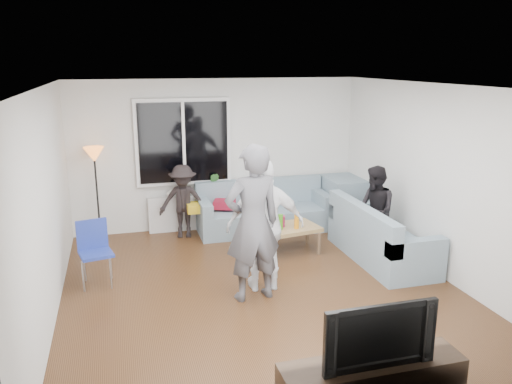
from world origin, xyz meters
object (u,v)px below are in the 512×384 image
object	(u,v)px
player_left	(253,223)
player_right	(265,226)
spectator_back	(183,201)
side_chair	(96,254)
sofa_back_section	(264,207)
floor_lamp	(97,195)
television	(375,331)
sofa_right_section	(382,232)
coffee_table	(283,240)
spectator_right	(375,211)
tv_console	(371,384)

from	to	relation	value
player_left	player_right	bearing A→B (deg)	-143.38
spectator_back	side_chair	bearing A→B (deg)	-119.14
sofa_back_section	player_left	size ratio (longest dim) A/B	1.18
sofa_back_section	floor_lamp	distance (m)	2.79
television	sofa_right_section	bearing A→B (deg)	59.80
sofa_back_section	coffee_table	xyz separation A→B (m)	(-0.02, -1.09, -0.22)
floor_lamp	spectator_right	size ratio (longest dim) A/B	1.14
player_right	sofa_back_section	bearing A→B (deg)	-100.77
sofa_back_section	coffee_table	world-z (taller)	sofa_back_section
player_left	television	bearing A→B (deg)	92.54
television	side_chair	bearing A→B (deg)	125.93
side_chair	coffee_table	bearing A→B (deg)	-2.66
side_chair	television	bearing A→B (deg)	-66.86
floor_lamp	spectator_right	distance (m)	4.40
coffee_table	floor_lamp	world-z (taller)	floor_lamp
tv_console	television	world-z (taller)	television
sofa_right_section	floor_lamp	world-z (taller)	floor_lamp
sofa_back_section	player_right	bearing A→B (deg)	-106.01
player_right	spectator_back	distance (m)	2.42
sofa_back_section	player_left	xyz separation A→B (m)	(-0.88, -2.48, 0.55)
sofa_right_section	side_chair	bearing A→B (deg)	87.59
spectator_back	television	xyz separation A→B (m)	(0.95, -4.80, 0.11)
side_chair	television	distance (m)	3.95
coffee_table	spectator_back	world-z (taller)	spectator_back
spectator_back	tv_console	distance (m)	4.91
sofa_right_section	spectator_back	bearing A→B (deg)	56.68
side_chair	player_left	world-z (taller)	player_left
player_left	tv_console	bearing A→B (deg)	92.54
spectator_right	spectator_back	size ratio (longest dim) A/B	1.10
sofa_back_section	tv_console	distance (m)	4.80
player_left	spectator_back	distance (m)	2.59
sofa_right_section	spectator_back	xyz separation A→B (m)	(-2.71, 1.78, 0.19)
coffee_table	player_left	size ratio (longest dim) A/B	0.56
sofa_right_section	tv_console	distance (m)	3.50
floor_lamp	player_right	distance (m)	3.22
spectator_back	player_left	bearing A→B (deg)	-67.18
player_right	spectator_back	world-z (taller)	player_right
spectator_back	tv_console	size ratio (longest dim) A/B	0.77
sofa_back_section	sofa_right_section	size ratio (longest dim) A/B	1.15
sofa_right_section	tv_console	world-z (taller)	sofa_right_section
floor_lamp	player_left	xyz separation A→B (m)	(1.88, -2.65, 0.20)
player_left	spectator_right	size ratio (longest dim) A/B	1.43
sofa_right_section	coffee_table	size ratio (longest dim) A/B	1.82
sofa_right_section	television	bearing A→B (deg)	149.80
side_chair	player_right	world-z (taller)	player_right
spectator_right	sofa_right_section	bearing A→B (deg)	3.58
player_left	spectator_right	xyz separation A→B (m)	(2.19, 0.98, -0.30)
side_chair	player_left	size ratio (longest dim) A/B	0.44
floor_lamp	sofa_right_section	bearing A→B (deg)	-25.27
sofa_back_section	floor_lamp	xyz separation A→B (m)	(-2.76, 0.17, 0.36)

